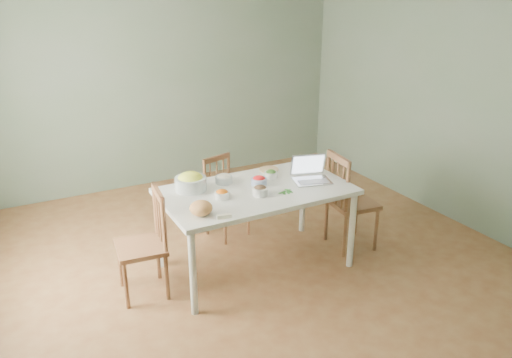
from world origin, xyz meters
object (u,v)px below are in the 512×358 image
dining_table (256,229)px  laptop (313,170)px  chair_left (140,245)px  chair_far (227,198)px  chair_right (353,200)px  bread_boule (201,208)px  bowl_squash (191,182)px

dining_table → laptop: 0.77m
chair_left → chair_far: bearing=126.3°
chair_right → chair_left: bearing=92.8°
chair_left → bread_boule: 0.68m
dining_table → bowl_squash: (-0.54, 0.26, 0.49)m
chair_right → bread_boule: size_ratio=5.40×
dining_table → chair_right: bearing=-4.6°
chair_right → laptop: size_ratio=2.98×
dining_table → chair_left: (-1.09, 0.07, 0.08)m
chair_right → dining_table: bearing=92.3°
chair_far → laptop: 1.09m
dining_table → bowl_squash: size_ratio=6.02×
dining_table → bowl_squash: bowl_squash is taller
dining_table → laptop: size_ratio=5.07×
chair_left → bread_boule: size_ratio=5.11×
bowl_squash → dining_table: bearing=-25.9°
chair_right → bread_boule: chair_right is taller
bread_boule → bowl_squash: bearing=77.7°
chair_left → chair_right: 2.18m
chair_far → chair_right: chair_right is taller
chair_far → chair_right: 1.32m
bowl_squash → chair_right: bearing=-12.2°
chair_far → bread_boule: size_ratio=4.61×
chair_left → laptop: size_ratio=2.82×
chair_far → chair_left: 1.31m
chair_right → bowl_squash: (-1.61, 0.35, 0.39)m
bowl_squash → laptop: size_ratio=0.84×
bread_boule → bowl_squash: bowl_squash is taller
chair_far → laptop: bearing=-72.6°
dining_table → chair_left: chair_left is taller
dining_table → bowl_squash: 0.77m
dining_table → bread_boule: (-0.66, -0.28, 0.47)m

